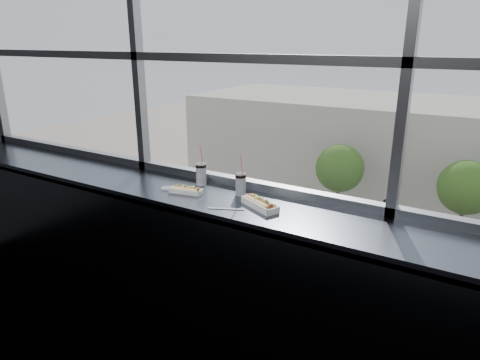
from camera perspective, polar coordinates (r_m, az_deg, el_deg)
The scene contains 23 objects.
wall_back_lower at distance 3.31m, azimuth 1.09°, elevation -10.03°, with size 6.00×6.00×0.00m, color black.
window_glass at distance 2.95m, azimuth 1.51°, elevation 21.75°, with size 6.00×6.00×0.00m, color silver.
window_mullions at distance 2.93m, azimuth 1.30°, elevation 21.78°, with size 6.00×0.08×2.40m, color gray, non-canonical shape.
counter at distance 2.88m, azimuth -1.59°, elevation -3.10°, with size 6.00×0.55×0.06m, color #555C69.
counter_fascia at distance 2.93m, azimuth -4.28°, elevation -14.20°, with size 6.00×0.04×1.04m, color #555C69.
hotdog_tray_left at distance 3.00m, azimuth -7.20°, elevation -1.32°, with size 0.24×0.12×0.06m.
hotdog_tray_right at distance 2.72m, azimuth 2.65°, elevation -3.13°, with size 0.30×0.21×0.07m.
soda_cup_left at distance 3.14m, azimuth -5.21°, elevation 0.94°, with size 0.08×0.08×0.31m.
soda_cup_right at distance 2.92m, azimuth 0.09°, elevation -0.41°, with size 0.08×0.08×0.29m.
loose_straw at distance 2.70m, azimuth -1.88°, elevation -3.87°, with size 0.01×0.01×0.23m, color white.
wrapper at distance 3.08m, azimuth -9.62°, elevation -1.07°, with size 0.10×0.07×0.03m, color silver.
plaza_ground at distance 47.89m, azimuth 28.03°, elevation 0.03°, with size 120.00×120.00×0.00m, color tan.
street_asphalt at distance 26.10m, azimuth 24.17°, elevation -13.74°, with size 80.00×10.00×0.06m, color black.
far_sidewalk at distance 33.25m, azimuth 26.08°, elevation -7.05°, with size 80.00×6.00×0.04m, color tan.
far_building at distance 41.57m, azimuth 28.29°, elevation 3.26°, with size 50.00×14.00×8.00m, color #BBB3A4.
car_near_c at distance 22.21m, azimuth 22.12°, elevation -16.43°, with size 5.68×2.37×1.89m, color #601200.
car_far_a at distance 31.43m, azimuth 6.69°, elevation -4.67°, with size 5.71×2.38×1.90m, color black.
car_far_b at distance 29.11m, azimuth 27.64°, elevation -8.39°, with size 6.51×2.71×2.17m, color maroon.
car_near_a at distance 28.01m, azimuth -10.84°, elevation -7.54°, with size 6.46×2.69×2.15m, color silver.
pedestrian_a at distance 34.13m, azimuth 18.85°, elevation -3.56°, with size 0.92×0.69×2.08m, color #66605B.
pedestrian_b at distance 31.95m, azimuth 25.00°, elevation -6.01°, with size 0.84×0.63×1.88m, color #66605B.
tree_left at distance 33.30m, azimuth 13.16°, elevation 1.53°, with size 3.66×3.66×5.72m.
tree_center at distance 31.92m, azimuth 27.93°, elevation -0.90°, with size 3.65×3.65×5.71m.
Camera 1 is at (1.45, -1.03, 2.11)m, focal length 32.00 mm.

